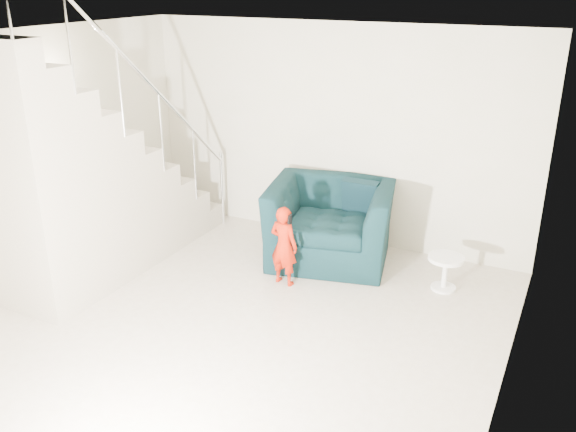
# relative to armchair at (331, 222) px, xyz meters

# --- Properties ---
(floor) EXTENTS (5.50, 5.50, 0.00)m
(floor) POSITION_rel_armchair_xyz_m (-0.25, -2.12, -0.46)
(floor) COLOR tan
(floor) RESTS_ON ground
(ceiling) EXTENTS (5.50, 5.50, 0.00)m
(ceiling) POSITION_rel_armchair_xyz_m (-0.25, -2.12, 2.24)
(ceiling) COLOR silver
(ceiling) RESTS_ON back_wall
(back_wall) EXTENTS (5.00, 0.00, 5.00)m
(back_wall) POSITION_rel_armchair_xyz_m (-0.25, 0.63, 0.89)
(back_wall) COLOR #BCB699
(back_wall) RESTS_ON floor
(left_wall) EXTENTS (0.00, 5.50, 5.50)m
(left_wall) POSITION_rel_armchair_xyz_m (-2.75, -2.12, 0.89)
(left_wall) COLOR #BCB699
(left_wall) RESTS_ON floor
(right_wall) EXTENTS (0.00, 5.50, 5.50)m
(right_wall) POSITION_rel_armchair_xyz_m (2.25, -2.12, 0.89)
(right_wall) COLOR #BCB699
(right_wall) RESTS_ON floor
(armchair) EXTENTS (1.67, 1.54, 0.92)m
(armchair) POSITION_rel_armchair_xyz_m (0.00, 0.00, 0.00)
(armchair) COLOR black
(armchair) RESTS_ON floor
(toddler) EXTENTS (0.36, 0.26, 0.90)m
(toddler) POSITION_rel_armchair_xyz_m (-0.20, -0.83, -0.01)
(toddler) COLOR #8D1D04
(toddler) RESTS_ON floor
(side_table) EXTENTS (0.39, 0.39, 0.39)m
(side_table) POSITION_rel_armchair_xyz_m (1.42, -0.18, -0.20)
(side_table) COLOR white
(side_table) RESTS_ON floor
(staircase) EXTENTS (1.02, 3.03, 3.62)m
(staircase) POSITION_rel_armchair_xyz_m (-2.25, -1.57, 0.48)
(staircase) COLOR #ADA089
(staircase) RESTS_ON floor
(cushion) EXTENTS (0.45, 0.21, 0.44)m
(cushion) POSITION_rel_armchair_xyz_m (0.24, 0.36, 0.24)
(cushion) COLOR black
(cushion) RESTS_ON armchair
(throw) EXTENTS (0.04, 0.44, 0.49)m
(throw) POSITION_rel_armchair_xyz_m (-0.64, 0.01, 0.12)
(throw) COLOR black
(throw) RESTS_ON armchair
(phone) EXTENTS (0.03, 0.05, 0.10)m
(phone) POSITION_rel_armchair_xyz_m (-0.11, -0.86, 0.32)
(phone) COLOR black
(phone) RESTS_ON toddler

